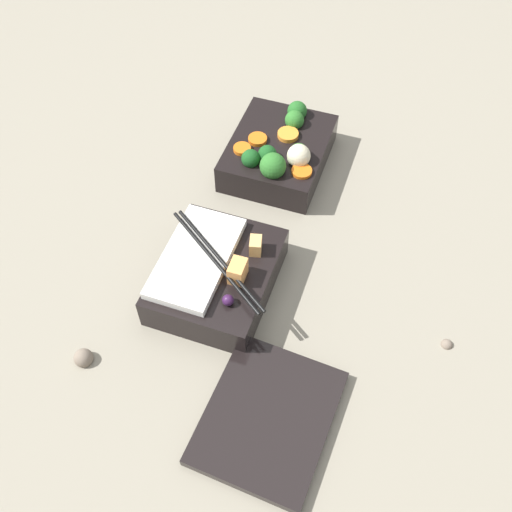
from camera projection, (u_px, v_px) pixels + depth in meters
The scene contains 6 objects.
ground_plane at pixel (247, 223), 0.92m from camera, with size 3.00×3.00×0.00m, color gray.
bento_tray_vegetable at pixel (279, 152), 0.97m from camera, with size 0.19×0.15×0.08m.
bento_tray_rice at pixel (217, 275), 0.83m from camera, with size 0.19×0.17×0.08m.
bento_lid at pixel (268, 417), 0.73m from camera, with size 0.18×0.15×0.01m, color black.
pebble_0 at pixel (84, 358), 0.78m from camera, with size 0.03×0.03×0.03m, color #7A6B5B.
pebble_1 at pixel (447, 343), 0.79m from camera, with size 0.02×0.02×0.02m, color #7A6B5B.
Camera 1 is at (0.56, 0.21, 0.71)m, focal length 42.00 mm.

